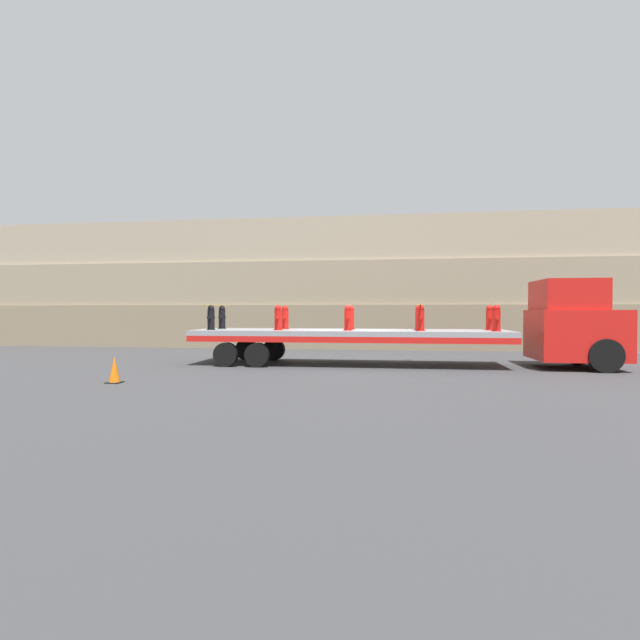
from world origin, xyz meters
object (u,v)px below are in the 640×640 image
Objects in this scene: fire_hydrant_black_near_0 at (211,318)px; traffic_cone at (114,370)px; fire_hydrant_red_near_4 at (496,318)px; fire_hydrant_red_near_1 at (278,318)px; fire_hydrant_red_near_3 at (421,318)px; fire_hydrant_red_far_1 at (285,318)px; fire_hydrant_red_far_3 at (419,318)px; fire_hydrant_black_far_0 at (222,317)px; fire_hydrant_red_far_2 at (351,318)px; truck_cab at (577,325)px; fire_hydrant_red_near_2 at (348,318)px; flatbed_trailer at (336,335)px; fire_hydrant_red_far_4 at (490,318)px.

traffic_cone is at bearing -100.18° from fire_hydrant_black_near_0.
fire_hydrant_red_near_4 is at bearing 24.28° from traffic_cone.
fire_hydrant_black_near_0 is 1.00× the size of fire_hydrant_red_near_4.
fire_hydrant_red_near_1 and fire_hydrant_red_near_3 have the same top height.
fire_hydrant_red_far_1 reaches higher than traffic_cone.
fire_hydrant_black_near_0 is 7.31m from fire_hydrant_red_far_3.
fire_hydrant_black_near_0 is 1.14m from fire_hydrant_black_far_0.
fire_hydrant_black_near_0 is 2.41m from fire_hydrant_red_near_1.
fire_hydrant_red_near_3 and fire_hydrant_red_far_3 have the same top height.
fire_hydrant_red_far_2 is 4.94m from fire_hydrant_red_near_4.
fire_hydrant_red_far_3 is 1.24× the size of traffic_cone.
truck_cab reaches higher than fire_hydrant_black_near_0.
truck_cab is at bearing -6.46° from fire_hydrant_red_far_3.
fire_hydrant_black_far_0 reaches higher than traffic_cone.
fire_hydrant_red_near_1 is (-9.85, -0.57, 0.21)m from truck_cab.
fire_hydrant_red_near_2 is at bearing 0.00° from fire_hydrant_red_near_1.
flatbed_trailer is at bearing -128.73° from fire_hydrant_red_far_2.
fire_hydrant_black_far_0 is (-4.35, 0.57, 0.61)m from flatbed_trailer.
fire_hydrant_red_near_2 is (0.46, -0.57, 0.61)m from flatbed_trailer.
flatbed_trailer is 15.60× the size of traffic_cone.
fire_hydrant_red_far_1 is 1.00× the size of fire_hydrant_red_far_3.
truck_cab is 0.27× the size of flatbed_trailer.
fire_hydrant_red_far_1 is 7.22m from fire_hydrant_red_far_4.
fire_hydrant_red_far_3 is at bearing 36.02° from traffic_cone.
traffic_cone is (-10.47, -4.72, -1.29)m from fire_hydrant_red_near_4.
fire_hydrant_red_near_1 is (2.41, -1.14, 0.00)m from fire_hydrant_black_far_0.
fire_hydrant_black_near_0 and fire_hydrant_red_far_2 have the same top height.
truck_cab is at bearing -3.32° from fire_hydrant_red_far_1.
fire_hydrant_red_far_2 is at bearing 0.00° from fire_hydrant_black_far_0.
fire_hydrant_black_far_0 is at bearing 177.33° from truck_cab.
truck_cab reaches higher than fire_hydrant_black_far_0.
fire_hydrant_red_near_1 reaches higher than flatbed_trailer.
traffic_cone is at bearing -140.16° from fire_hydrant_red_near_2.
fire_hydrant_black_near_0 is 9.69m from fire_hydrant_red_far_4.
fire_hydrant_red_near_1 and fire_hydrant_red_far_2 have the same top height.
flatbed_trailer is at bearing -173.81° from fire_hydrant_red_far_4.
fire_hydrant_red_near_3 is 2.41m from fire_hydrant_red_near_4.
fire_hydrant_black_near_0 is 4.97m from traffic_cone.
fire_hydrant_black_far_0 is 2.41m from fire_hydrant_red_far_1.
fire_hydrant_red_near_1 is 5.88m from traffic_cone.
fire_hydrant_red_near_4 is (7.22, 0.00, 0.00)m from fire_hydrant_red_near_1.
fire_hydrant_red_near_2 and fire_hydrant_red_near_3 have the same top height.
fire_hydrant_red_near_2 is at bearing -166.65° from fire_hydrant_red_far_4.
fire_hydrant_red_near_3 is (2.41, 0.00, 0.00)m from fire_hydrant_red_near_2.
fire_hydrant_red_near_2 is 1.24× the size of traffic_cone.
fire_hydrant_black_far_0 is at bearing 166.65° from fire_hydrant_red_near_2.
fire_hydrant_black_far_0 is 9.62m from fire_hydrant_red_far_4.
fire_hydrant_red_near_3 is (4.81, -1.14, 0.00)m from fire_hydrant_red_far_1.
fire_hydrant_black_far_0 and fire_hydrant_red_near_1 have the same top height.
fire_hydrant_red_near_1 is at bearing 180.00° from fire_hydrant_red_near_2.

